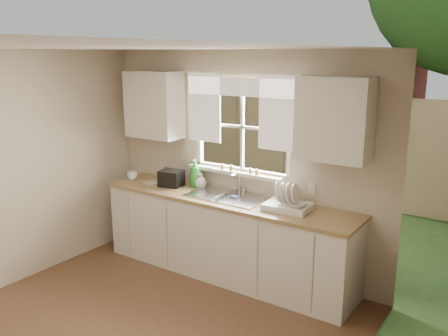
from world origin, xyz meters
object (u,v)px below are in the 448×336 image
Objects in this scene: soap_bottle_a at (195,173)px; cup at (132,175)px; black_appliance at (171,178)px; dish_rack at (288,202)px.

cup is (-0.86, -0.18, -0.12)m from soap_bottle_a.
cup is at bearing 173.76° from black_appliance.
soap_bottle_a reaches higher than black_appliance.
dish_rack is at bearing -10.98° from black_appliance.
dish_rack reaches higher than black_appliance.
black_appliance is (-0.25, -0.13, -0.07)m from soap_bottle_a.
soap_bottle_a is at bearing -3.08° from cup.
soap_bottle_a is 2.58× the size of cup.
dish_rack is 3.69× the size of cup.
cup is at bearing -178.59° from dish_rack.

